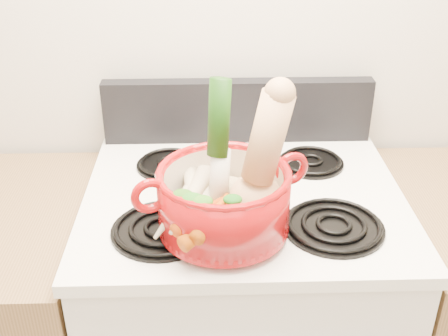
{
  "coord_description": "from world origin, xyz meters",
  "views": [
    {
      "loc": [
        -0.09,
        0.22,
        1.67
      ],
      "look_at": [
        -0.05,
        1.21,
        1.13
      ],
      "focal_mm": 45.0,
      "sensor_mm": 36.0,
      "label": 1
    }
  ],
  "objects": [
    {
      "name": "dutch_oven",
      "position": [
        -0.05,
        1.23,
        1.04
      ],
      "size": [
        0.36,
        0.36,
        0.14
      ],
      "primitive_type": "cylinder",
      "rotation": [
        0.0,
        0.0,
        0.33
      ],
      "color": "#93090B",
      "rests_on": "burner_front_left"
    },
    {
      "name": "wall_back",
      "position": [
        0.0,
        1.75,
        1.3
      ],
      "size": [
        3.5,
        0.02,
        2.6
      ],
      "primitive_type": "cube",
      "color": "beige",
      "rests_on": "floor"
    },
    {
      "name": "pot_handle_left",
      "position": [
        -0.2,
        1.18,
        1.08
      ],
      "size": [
        0.08,
        0.04,
        0.08
      ],
      "primitive_type": "torus",
      "rotation": [
        1.57,
        0.0,
        0.33
      ],
      "color": "#93090B",
      "rests_on": "dutch_oven"
    },
    {
      "name": "carrot_4",
      "position": [
        -0.08,
        1.16,
        1.04
      ],
      "size": [
        0.09,
        0.16,
        0.05
      ],
      "primitive_type": "cone",
      "rotation": [
        1.66,
        0.0,
        -0.41
      ],
      "color": "#C25F09",
      "rests_on": "dutch_oven"
    },
    {
      "name": "pot_handle_right",
      "position": [
        0.09,
        1.28,
        1.08
      ],
      "size": [
        0.08,
        0.04,
        0.08
      ],
      "primitive_type": "torus",
      "rotation": [
        1.57,
        0.0,
        0.33
      ],
      "color": "#93090B",
      "rests_on": "dutch_oven"
    },
    {
      "name": "squash",
      "position": [
        0.02,
        1.22,
        1.14
      ],
      "size": [
        0.2,
        0.16,
        0.31
      ],
      "primitive_type": null,
      "rotation": [
        0.0,
        0.21,
        0.26
      ],
      "color": "tan",
      "rests_on": "dutch_oven"
    },
    {
      "name": "burner_back_right",
      "position": [
        0.19,
        1.54,
        0.96
      ],
      "size": [
        0.17,
        0.17,
        0.02
      ],
      "primitive_type": "cylinder",
      "color": "black",
      "rests_on": "cooktop"
    },
    {
      "name": "carrot_2",
      "position": [
        -0.04,
        1.2,
        1.02
      ],
      "size": [
        0.04,
        0.15,
        0.04
      ],
      "primitive_type": "cone",
      "rotation": [
        1.66,
        0.0,
        0.05
      ],
      "color": "#BA5A09",
      "rests_on": "dutch_oven"
    },
    {
      "name": "parsnip_4",
      "position": [
        -0.13,
        1.28,
        1.04
      ],
      "size": [
        0.05,
        0.2,
        0.06
      ],
      "primitive_type": "cone",
      "rotation": [
        1.66,
        0.0,
        0.06
      ],
      "color": "beige",
      "rests_on": "dutch_oven"
    },
    {
      "name": "parsnip_2",
      "position": [
        -0.09,
        1.29,
        1.03
      ],
      "size": [
        0.15,
        0.2,
        0.06
      ],
      "primitive_type": "cone",
      "rotation": [
        1.66,
        0.0,
        0.55
      ],
      "color": "beige",
      "rests_on": "dutch_oven"
    },
    {
      "name": "parsnip_0",
      "position": [
        -0.1,
        1.23,
        1.02
      ],
      "size": [
        0.06,
        0.24,
        0.06
      ],
      "primitive_type": "cone",
      "rotation": [
        1.66,
        0.0,
        -0.07
      ],
      "color": "beige",
      "rests_on": "dutch_oven"
    },
    {
      "name": "parsnip_3",
      "position": [
        -0.13,
        1.23,
        1.04
      ],
      "size": [
        0.11,
        0.21,
        0.06
      ],
      "primitive_type": "cone",
      "rotation": [
        1.66,
        0.0,
        -0.35
      ],
      "color": "beige",
      "rests_on": "dutch_oven"
    },
    {
      "name": "burner_front_left",
      "position": [
        -0.19,
        1.24,
        0.96
      ],
      "size": [
        0.22,
        0.22,
        0.02
      ],
      "primitive_type": "cylinder",
      "color": "black",
      "rests_on": "cooktop"
    },
    {
      "name": "cooktop",
      "position": [
        0.0,
        1.4,
        0.93
      ],
      "size": [
        0.78,
        0.67,
        0.03
      ],
      "primitive_type": "cube",
      "color": "white",
      "rests_on": "stove_body"
    },
    {
      "name": "ginger",
      "position": [
        -0.05,
        1.3,
        1.02
      ],
      "size": [
        0.1,
        0.08,
        0.05
      ],
      "primitive_type": "ellipsoid",
      "rotation": [
        0.0,
        0.0,
        0.15
      ],
      "color": "tan",
      "rests_on": "dutch_oven"
    },
    {
      "name": "carrot_1",
      "position": [
        -0.08,
        1.15,
        1.02
      ],
      "size": [
        0.14,
        0.14,
        0.05
      ],
      "primitive_type": "cone",
      "rotation": [
        1.66,
        0.0,
        -0.8
      ],
      "color": "#C65009",
      "rests_on": "dutch_oven"
    },
    {
      "name": "carrot_0",
      "position": [
        -0.09,
        1.19,
        1.01
      ],
      "size": [
        0.07,
        0.17,
        0.05
      ],
      "primitive_type": "cone",
      "rotation": [
        1.66,
        0.0,
        -0.21
      ],
      "color": "#CC5F0A",
      "rests_on": "dutch_oven"
    },
    {
      "name": "parsnip_1",
      "position": [
        -0.15,
        1.22,
        1.03
      ],
      "size": [
        0.12,
        0.2,
        0.06
      ],
      "primitive_type": "cone",
      "rotation": [
        1.66,
        0.0,
        -0.44
      ],
      "color": "beige",
      "rests_on": "dutch_oven"
    },
    {
      "name": "burner_back_left",
      "position": [
        -0.19,
        1.54,
        0.96
      ],
      "size": [
        0.17,
        0.17,
        0.02
      ],
      "primitive_type": "cylinder",
      "color": "black",
      "rests_on": "cooktop"
    },
    {
      "name": "leek",
      "position": [
        -0.06,
        1.27,
        1.15
      ],
      "size": [
        0.08,
        0.1,
        0.31
      ],
      "primitive_type": "cylinder",
      "rotation": [
        -0.12,
        0.0,
        -0.41
      ],
      "color": "silver",
      "rests_on": "dutch_oven"
    },
    {
      "name": "control_backsplash",
      "position": [
        0.0,
        1.7,
        1.04
      ],
      "size": [
        0.76,
        0.05,
        0.18
      ],
      "primitive_type": "cube",
      "color": "black",
      "rests_on": "cooktop"
    },
    {
      "name": "carrot_3",
      "position": [
        -0.11,
        1.18,
        1.03
      ],
      "size": [
        0.12,
        0.13,
        0.04
      ],
      "primitive_type": "cone",
      "rotation": [
        1.66,
        0.0,
        -0.73
      ],
      "color": "#DE530B",
      "rests_on": "dutch_oven"
    },
    {
      "name": "burner_front_right",
      "position": [
        0.19,
        1.24,
        0.96
      ],
      "size": [
        0.22,
        0.22,
        0.02
      ],
      "primitive_type": "cylinder",
      "color": "black",
      "rests_on": "cooktop"
    }
  ]
}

